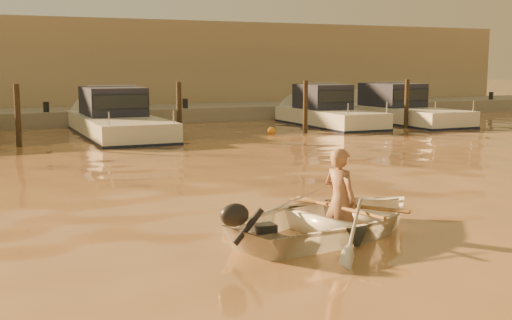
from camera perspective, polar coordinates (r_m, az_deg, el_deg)
name	(u,v)px	position (r m, az deg, el deg)	size (l,w,h in m)	color
ground_plane	(452,230)	(10.64, 17.01, -5.98)	(160.00, 160.00, 0.00)	#97643C
dinghy	(335,218)	(9.95, 7.06, -5.15)	(2.59, 3.63, 0.75)	white
person	(340,201)	(9.96, 7.47, -3.60)	(0.59, 0.39, 1.63)	#8F6147
outboard_motor	(263,233)	(8.90, 0.62, -6.55)	(0.90, 0.40, 0.70)	black
oar_port	(346,205)	(10.09, 8.02, -4.01)	(0.06, 0.06, 2.10)	brown
oar_starboard	(338,207)	(9.95, 7.27, -4.18)	(0.06, 0.06, 2.10)	brown
moored_boat_2	(117,118)	(24.32, -12.22, 3.65)	(2.60, 8.59, 1.75)	silver
moored_boat_4	(329,111)	(27.61, 6.53, 4.33)	(2.22, 6.84, 1.75)	silver
moored_boat_5	(401,109)	(29.68, 12.78, 4.46)	(2.42, 8.07, 1.75)	silver
piling_1	(18,119)	(21.65, -20.40, 3.47)	(0.18, 0.18, 2.20)	#2D2319
piling_2	(179,114)	(22.60, -6.85, 4.12)	(0.18, 0.18, 2.20)	#2D2319
piling_3	(305,110)	(24.53, 4.41, 4.50)	(0.18, 0.18, 2.20)	#2D2319
piling_4	(406,106)	(27.08, 13.23, 4.67)	(0.18, 0.18, 2.20)	#2D2319
fender_c	(127,142)	(21.34, -11.39, 1.61)	(0.30, 0.30, 0.30)	silver
fender_d	(271,131)	(24.33, 1.38, 2.59)	(0.30, 0.30, 0.30)	orange
fender_e	(379,128)	(25.92, 10.91, 2.80)	(0.30, 0.30, 0.30)	white
quay	(134,118)	(30.12, -10.79, 3.67)	(52.00, 4.00, 1.00)	gray
waterfront_building	(109,68)	(35.40, -12.96, 7.95)	(46.00, 7.00, 4.80)	#9E8466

